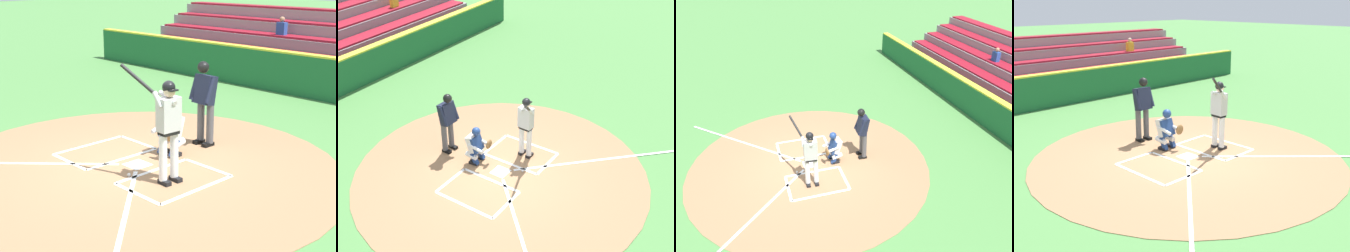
{
  "view_description": "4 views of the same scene",
  "coord_description": "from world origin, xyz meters",
  "views": [
    {
      "loc": [
        -7.2,
        5.97,
        3.62
      ],
      "look_at": [
        -0.5,
        -0.35,
        0.85
      ],
      "focal_mm": 54.22,
      "sensor_mm": 36.0,
      "label": 1
    },
    {
      "loc": [
        8.24,
        5.7,
        7.52
      ],
      "look_at": [
        -0.58,
        -0.2,
        1.12
      ],
      "focal_mm": 48.47,
      "sensor_mm": 36.0,
      "label": 2
    },
    {
      "loc": [
        -9.2,
        1.66,
        6.74
      ],
      "look_at": [
        0.28,
        -1.31,
        1.13
      ],
      "focal_mm": 35.83,
      "sensor_mm": 36.0,
      "label": 3
    },
    {
      "loc": [
        7.32,
        7.07,
        3.91
      ],
      "look_at": [
        0.55,
        0.33,
        1.03
      ],
      "focal_mm": 44.51,
      "sensor_mm": 36.0,
      "label": 4
    }
  ],
  "objects": [
    {
      "name": "backstop_wall",
      "position": [
        0.0,
        -7.5,
        0.65
      ],
      "size": [
        22.0,
        0.36,
        1.31
      ],
      "color": "#1E6033",
      "rests_on": "ground"
    },
    {
      "name": "ground_plane",
      "position": [
        0.0,
        0.0,
        0.0
      ],
      "size": [
        120.0,
        120.0,
        0.0
      ],
      "primitive_type": "plane",
      "color": "#4C8442"
    },
    {
      "name": "dirt_circle",
      "position": [
        0.0,
        0.0,
        0.01
      ],
      "size": [
        8.0,
        8.0,
        0.01
      ],
      "primitive_type": "cylinder",
      "color": "#99704C",
      "rests_on": "ground"
    },
    {
      "name": "catcher",
      "position": [
        -0.05,
        -0.84,
        0.59
      ],
      "size": [
        0.62,
        0.61,
        1.13
      ],
      "color": "black",
      "rests_on": "ground"
    },
    {
      "name": "baseball",
      "position": [
        -0.35,
        0.5,
        0.04
      ],
      "size": [
        0.07,
        0.07,
        0.07
      ],
      "primitive_type": "sphere",
      "color": "white",
      "rests_on": "ground"
    },
    {
      "name": "home_plate_and_chalk",
      "position": [
        0.0,
        0.88,
        0.01
      ],
      "size": [
        7.93,
        4.91,
        0.01
      ],
      "color": "white",
      "rests_on": "dirt_circle"
    },
    {
      "name": "plate_umpire",
      "position": [
        -0.06,
        -1.85,
        1.08
      ],
      "size": [
        0.59,
        0.42,
        1.86
      ],
      "color": "#4C4C51",
      "rests_on": "ground"
    },
    {
      "name": "batter",
      "position": [
        -1.04,
        0.15,
        1.1
      ],
      "size": [
        0.96,
        0.67,
        2.13
      ],
      "color": "white",
      "rests_on": "ground"
    }
  ]
}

